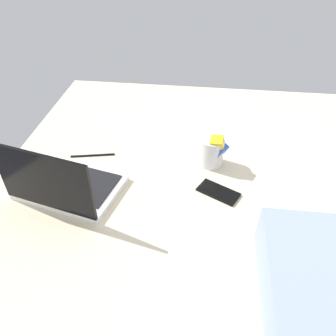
% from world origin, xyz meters
% --- Properties ---
extents(bed_mattress, '(1.80, 1.40, 0.18)m').
position_xyz_m(bed_mattress, '(0.00, 0.00, 0.09)').
color(bed_mattress, beige).
rests_on(bed_mattress, ground).
extents(laptop, '(0.37, 0.30, 0.23)m').
position_xyz_m(laptop, '(0.62, 0.19, 0.22)').
color(laptop, silver).
rests_on(laptop, bed_mattress).
extents(snack_cup, '(0.11, 0.09, 0.13)m').
position_xyz_m(snack_cup, '(0.13, -0.04, 0.24)').
color(snack_cup, silver).
rests_on(snack_cup, bed_mattress).
extents(cell_phone, '(0.16, 0.13, 0.01)m').
position_xyz_m(cell_phone, '(0.11, 0.12, 0.18)').
color(cell_phone, black).
rests_on(cell_phone, bed_mattress).
extents(charger_cable, '(0.17, 0.04, 0.01)m').
position_xyz_m(charger_cable, '(0.59, -0.03, 0.18)').
color(charger_cable, black).
rests_on(charger_cable, bed_mattress).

